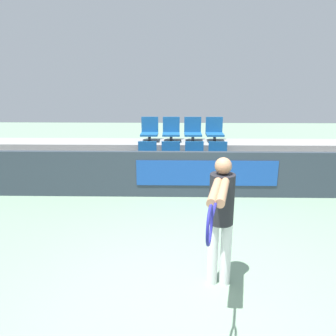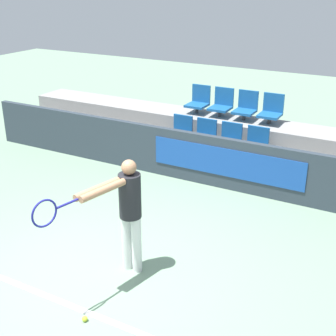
% 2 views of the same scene
% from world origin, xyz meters
% --- Properties ---
extents(ground_plane, '(30.00, 30.00, 0.00)m').
position_xyz_m(ground_plane, '(0.00, 0.00, 0.00)').
color(ground_plane, gray).
extents(court_baseline, '(6.36, 0.08, 0.01)m').
position_xyz_m(court_baseline, '(0.00, -0.51, 0.00)').
color(court_baseline, white).
rests_on(court_baseline, ground).
extents(barrier_wall, '(10.27, 0.14, 0.97)m').
position_xyz_m(barrier_wall, '(0.01, 3.54, 0.49)').
color(barrier_wall, '#2D3842').
rests_on(barrier_wall, ground).
extents(bleacher_tier_front, '(9.87, 0.86, 0.46)m').
position_xyz_m(bleacher_tier_front, '(0.00, 4.05, 0.23)').
color(bleacher_tier_front, gray).
rests_on(bleacher_tier_front, ground).
extents(bleacher_tier_middle, '(9.87, 0.86, 0.92)m').
position_xyz_m(bleacher_tier_middle, '(0.00, 4.91, 0.46)').
color(bleacher_tier_middle, gray).
rests_on(bleacher_tier_middle, ground).
extents(stadium_chair_0, '(0.42, 0.45, 0.58)m').
position_xyz_m(stadium_chair_0, '(-0.81, 4.17, 0.71)').
color(stadium_chair_0, '#333333').
rests_on(stadium_chair_0, bleacher_tier_front).
extents(stadium_chair_1, '(0.42, 0.45, 0.58)m').
position_xyz_m(stadium_chair_1, '(-0.27, 4.17, 0.71)').
color(stadium_chair_1, '#333333').
rests_on(stadium_chair_1, bleacher_tier_front).
extents(stadium_chair_2, '(0.42, 0.45, 0.58)m').
position_xyz_m(stadium_chair_2, '(0.27, 4.17, 0.71)').
color(stadium_chair_2, '#333333').
rests_on(stadium_chair_2, bleacher_tier_front).
extents(stadium_chair_3, '(0.42, 0.45, 0.58)m').
position_xyz_m(stadium_chair_3, '(0.81, 4.17, 0.71)').
color(stadium_chair_3, '#333333').
rests_on(stadium_chair_3, bleacher_tier_front).
extents(stadium_chair_4, '(0.42, 0.45, 0.58)m').
position_xyz_m(stadium_chair_4, '(-0.81, 5.03, 1.17)').
color(stadium_chair_4, '#333333').
rests_on(stadium_chair_4, bleacher_tier_middle).
extents(stadium_chair_5, '(0.42, 0.45, 0.58)m').
position_xyz_m(stadium_chair_5, '(-0.27, 5.03, 1.17)').
color(stadium_chair_5, '#333333').
rests_on(stadium_chair_5, bleacher_tier_middle).
extents(stadium_chair_6, '(0.42, 0.45, 0.58)m').
position_xyz_m(stadium_chair_6, '(0.27, 5.03, 1.17)').
color(stadium_chair_6, '#333333').
rests_on(stadium_chair_6, bleacher_tier_middle).
extents(stadium_chair_7, '(0.42, 0.45, 0.58)m').
position_xyz_m(stadium_chair_7, '(0.81, 5.03, 1.17)').
color(stadium_chair_7, '#333333').
rests_on(stadium_chair_7, bleacher_tier_middle).
extents(tennis_player, '(0.47, 1.54, 1.60)m').
position_xyz_m(tennis_player, '(0.34, 0.41, 0.98)').
color(tennis_player, silver).
rests_on(tennis_player, ground).
extents(tennis_ball, '(0.07, 0.07, 0.07)m').
position_xyz_m(tennis_ball, '(0.44, -0.65, 0.03)').
color(tennis_ball, '#CCDB33').
rests_on(tennis_ball, ground).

